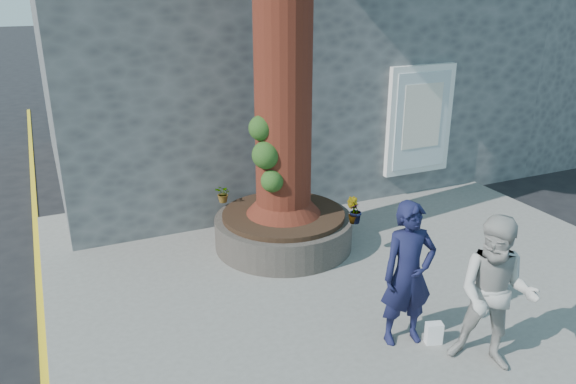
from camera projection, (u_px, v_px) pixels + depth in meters
name	position (u px, v px, depth m)	size (l,w,h in m)	color
ground	(289.00, 323.00, 7.58)	(120.00, 120.00, 0.00)	black
pavement	(349.00, 265.00, 8.98)	(9.00, 8.00, 0.12)	slate
yellow_line	(43.00, 337.00, 7.26)	(0.10, 30.00, 0.01)	yellow
stone_shop	(261.00, 33.00, 13.56)	(10.30, 8.30, 6.30)	#494B4E
neighbour_shop	(511.00, 29.00, 16.68)	(6.00, 8.00, 6.00)	#494B4E
planter	(284.00, 229.00, 9.44)	(2.30, 2.30, 0.60)	black
man	(408.00, 274.00, 6.71)	(0.67, 0.44, 1.84)	#141637
woman	(496.00, 294.00, 6.27)	(0.90, 0.70, 1.85)	#ABA8A4
shopping_bag	(434.00, 333.00, 6.91)	(0.20, 0.12, 0.28)	white
plant_a	(294.00, 186.00, 10.05)	(0.18, 0.12, 0.33)	gray
plant_b	(354.00, 210.00, 8.86)	(0.23, 0.23, 0.43)	gray
plant_c	(354.00, 213.00, 8.88)	(0.18, 0.18, 0.33)	gray
plant_d	(224.00, 194.00, 9.72)	(0.28, 0.25, 0.31)	gray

